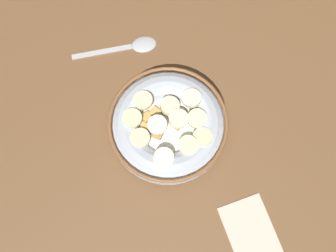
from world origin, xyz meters
The scene contains 4 objects.
ground_plane centered at (0.00, 0.00, -1.00)cm, with size 110.09×110.09×2.00cm, color brown.
cereal_bowl centered at (0.01, 0.01, 3.00)cm, with size 19.34×19.34×6.22cm.
spoon centered at (-15.53, -8.06, 0.35)cm, with size 6.79×15.67×0.80cm.
folded_napkin centered at (16.15, 15.29, 0.15)cm, with size 12.31×7.39×0.30cm, color beige.
Camera 1 is at (16.59, 1.75, 59.81)cm, focal length 38.47 mm.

